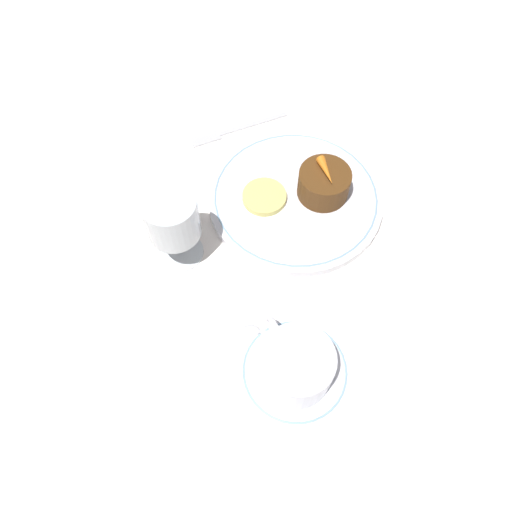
# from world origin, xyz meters

# --- Properties ---
(ground_plane) EXTENTS (3.00, 3.00, 0.00)m
(ground_plane) POSITION_xyz_m (0.00, 0.00, 0.00)
(ground_plane) COLOR white
(dinner_plate) EXTENTS (0.27, 0.27, 0.01)m
(dinner_plate) POSITION_xyz_m (-0.01, -0.05, 0.01)
(dinner_plate) COLOR white
(dinner_plate) RESTS_ON ground_plane
(saucer) EXTENTS (0.15, 0.15, 0.01)m
(saucer) POSITION_xyz_m (-0.25, 0.09, 0.01)
(saucer) COLOR white
(saucer) RESTS_ON ground_plane
(coffee_cup) EXTENTS (0.12, 0.09, 0.06)m
(coffee_cup) POSITION_xyz_m (-0.25, 0.09, 0.04)
(coffee_cup) COLOR white
(coffee_cup) RESTS_ON saucer
(spoon) EXTENTS (0.09, 0.10, 0.00)m
(spoon) POSITION_xyz_m (-0.20, 0.08, 0.01)
(spoon) COLOR silver
(spoon) RESTS_ON saucer
(wine_glass) EXTENTS (0.07, 0.07, 0.13)m
(wine_glass) POSITION_xyz_m (-0.01, 0.14, 0.08)
(wine_glass) COLOR silver
(wine_glass) RESTS_ON ground_plane
(fork) EXTENTS (0.04, 0.17, 0.01)m
(fork) POSITION_xyz_m (0.17, -0.03, 0.00)
(fork) COLOR silver
(fork) RESTS_ON ground_plane
(dessert_cake) EXTENTS (0.08, 0.08, 0.04)m
(dessert_cake) POSITION_xyz_m (-0.03, -0.09, 0.04)
(dessert_cake) COLOR #563314
(dessert_cake) RESTS_ON dinner_plate
(carrot_garnish) EXTENTS (0.05, 0.02, 0.01)m
(carrot_garnish) POSITION_xyz_m (-0.03, -0.09, 0.07)
(carrot_garnish) COLOR orange
(carrot_garnish) RESTS_ON dessert_cake
(pineapple_slice) EXTENTS (0.07, 0.07, 0.01)m
(pineapple_slice) POSITION_xyz_m (0.01, -0.01, 0.02)
(pineapple_slice) COLOR #EFE075
(pineapple_slice) RESTS_ON dinner_plate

